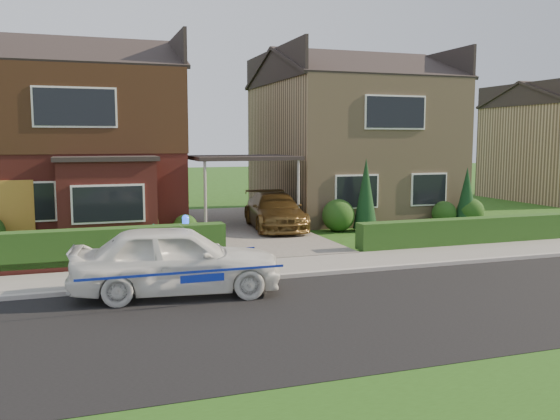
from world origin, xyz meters
name	(u,v)px	position (x,y,z in m)	size (l,w,h in m)	color
ground	(386,308)	(0.00, 0.00, 0.00)	(120.00, 120.00, 0.00)	#204312
road	(386,308)	(0.00, 0.00, 0.00)	(60.00, 6.00, 0.02)	black
kerb	(326,273)	(0.00, 3.05, 0.06)	(60.00, 0.16, 0.12)	#9E9993
sidewalk	(311,265)	(0.00, 4.10, 0.05)	(60.00, 2.00, 0.10)	slate
driveway	(243,228)	(0.00, 11.00, 0.06)	(3.80, 12.00, 0.12)	#666059
house_left	(77,128)	(-5.78, 13.90, 3.81)	(7.50, 9.53, 7.25)	maroon
house_right	(350,133)	(5.80, 13.99, 3.66)	(7.50, 8.06, 7.25)	#A08462
carport_link	(243,159)	(0.00, 10.95, 2.66)	(3.80, 3.00, 2.77)	black
dwarf_wall	(81,266)	(-5.80, 5.30, 0.18)	(7.70, 0.25, 0.36)	maroon
hedge_left	(81,272)	(-5.80, 5.45, 0.00)	(7.50, 0.55, 0.90)	#103413
hedge_right	(466,246)	(5.80, 5.35, 0.00)	(7.50, 0.55, 0.80)	#103413
shrub_left_mid	(138,223)	(-4.00, 9.30, 0.66)	(1.32, 1.32, 1.32)	#103413
shrub_left_near	(185,227)	(-2.40, 9.60, 0.42)	(0.84, 0.84, 0.84)	#103413
shrub_right_near	(338,215)	(3.20, 9.40, 0.60)	(1.20, 1.20, 1.20)	#103413
shrub_right_mid	(444,213)	(7.80, 9.50, 0.48)	(0.96, 0.96, 0.96)	#103413
shrub_right_far	(470,212)	(8.80, 9.20, 0.54)	(1.08, 1.08, 1.08)	#103413
conifer_a	(366,196)	(4.20, 9.20, 1.30)	(0.90, 0.90, 2.60)	black
conifer_b	(467,198)	(8.60, 9.20, 1.10)	(0.90, 0.90, 2.20)	black
police_car	(177,260)	(-3.81, 2.40, 0.77)	(4.16, 4.71, 1.71)	white
driveway_car	(275,211)	(1.00, 10.18, 0.77)	(1.81, 4.46, 1.29)	brown
potted_plant_a	(154,237)	(-3.64, 8.13, 0.37)	(0.39, 0.27, 0.75)	gray
potted_plant_b	(37,246)	(-6.99, 7.74, 0.34)	(0.37, 0.30, 0.67)	gray
potted_plant_c	(71,253)	(-6.05, 6.30, 0.34)	(0.38, 0.38, 0.67)	gray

